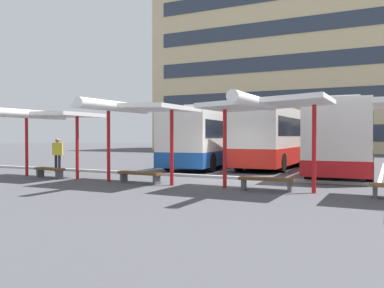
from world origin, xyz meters
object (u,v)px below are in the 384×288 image
object	(u,v)px
coach_bus_1	(279,138)
bench_2	(266,181)
bench_0	(50,170)
coach_bus_0	(210,139)
waiting_shelter_2	(265,105)
bench_1	(140,175)
waiting_shelter_0	(46,116)
coach_bus_2	(345,138)
waiting_shelter_1	(135,109)
waiting_passenger_0	(58,152)

from	to	relation	value
coach_bus_1	bench_2	size ratio (longest dim) A/B	5.95
coach_bus_1	bench_0	bearing A→B (deg)	-123.66
coach_bus_0	bench_2	xyz separation A→B (m)	(6.01, -8.96, -1.32)
coach_bus_1	waiting_shelter_2	size ratio (longest dim) A/B	2.29
coach_bus_0	bench_2	bearing A→B (deg)	-56.15
bench_0	waiting_shelter_2	xyz separation A→B (m)	(9.83, -0.08, 2.56)
bench_1	waiting_shelter_2	distance (m)	5.68
bench_2	bench_1	bearing A→B (deg)	-179.16
waiting_shelter_0	bench_0	bearing A→B (deg)	90.00
coach_bus_2	coach_bus_0	bearing A→B (deg)	177.66
bench_0	waiting_shelter_2	bearing A→B (deg)	-0.47
coach_bus_0	coach_bus_2	xyz separation A→B (m)	(7.69, -0.31, 0.09)
bench_0	waiting_shelter_1	world-z (taller)	waiting_shelter_1
coach_bus_2	waiting_passenger_0	xyz separation A→B (m)	(-13.41, -6.31, -0.73)
waiting_shelter_2	bench_1	bearing A→B (deg)	178.80
coach_bus_2	waiting_shelter_1	bearing A→B (deg)	-126.72
coach_bus_2	waiting_shelter_1	world-z (taller)	coach_bus_2
waiting_shelter_0	waiting_shelter_2	size ratio (longest dim) A/B	0.92
waiting_shelter_2	waiting_passenger_0	size ratio (longest dim) A/B	2.83
bench_0	coach_bus_1	bearing A→B (deg)	56.34
coach_bus_0	waiting_shelter_0	distance (m)	10.05
bench_0	bench_2	bearing A→B (deg)	0.59
bench_2	coach_bus_2	bearing A→B (deg)	79.02
coach_bus_1	waiting_shelter_2	distance (m)	11.59
coach_bus_2	bench_0	xyz separation A→B (m)	(-11.51, -8.74, -1.42)
bench_1	bench_2	bearing A→B (deg)	0.84
coach_bus_2	bench_1	world-z (taller)	coach_bus_2
waiting_shelter_2	bench_0	bearing A→B (deg)	179.53
coach_bus_0	bench_1	world-z (taller)	coach_bus_0
coach_bus_1	waiting_shelter_0	world-z (taller)	coach_bus_1
waiting_passenger_0	waiting_shelter_1	bearing A→B (deg)	-22.42
coach_bus_0	coach_bus_2	size ratio (longest dim) A/B	0.86
bench_1	bench_2	xyz separation A→B (m)	(5.08, 0.07, -0.00)
coach_bus_0	waiting_shelter_1	bearing A→B (deg)	-84.33
coach_bus_1	bench_1	size ratio (longest dim) A/B	5.66
coach_bus_0	bench_0	size ratio (longest dim) A/B	6.33
coach_bus_0	bench_1	xyz separation A→B (m)	(0.93, -9.03, -1.32)
waiting_shelter_1	bench_1	bearing A→B (deg)	90.00
waiting_shelter_0	bench_1	xyz separation A→B (m)	(4.75, 0.20, -2.40)
waiting_shelter_2	coach_bus_2	bearing A→B (deg)	79.24
waiting_shelter_1	coach_bus_0	bearing A→B (deg)	95.67
waiting_shelter_2	waiting_shelter_1	bearing A→B (deg)	-177.38
bench_1	waiting_passenger_0	xyz separation A→B (m)	(-6.66, 2.41, 0.68)
waiting_shelter_2	waiting_passenger_0	xyz separation A→B (m)	(-11.74, 2.52, -1.87)
coach_bus_1	waiting_passenger_0	size ratio (longest dim) A/B	6.46
coach_bus_0	waiting_shelter_2	size ratio (longest dim) A/B	2.11
bench_0	waiting_shelter_1	xyz separation A→B (m)	(4.75, -0.31, 2.56)
waiting_shelter_0	bench_0	size ratio (longest dim) A/B	2.76
bench_0	bench_2	world-z (taller)	same
waiting_shelter_2	waiting_passenger_0	world-z (taller)	waiting_shelter_2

